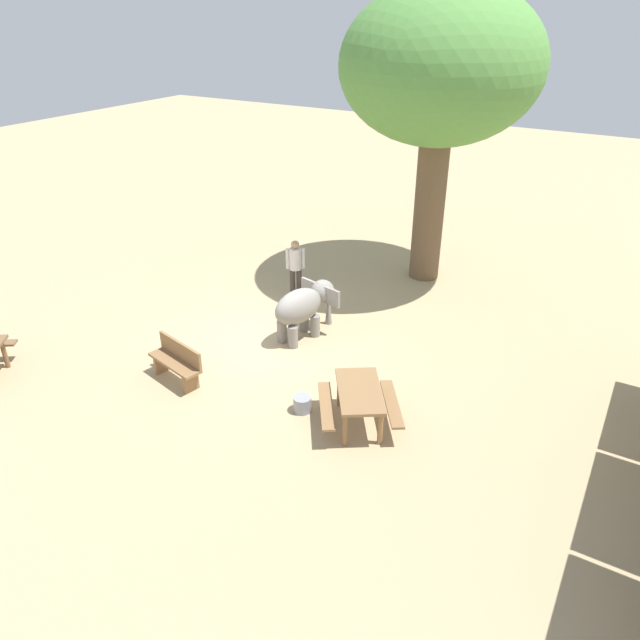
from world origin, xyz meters
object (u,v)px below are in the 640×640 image
object	(u,v)px
feed_bucket	(302,404)
wooden_bench	(177,361)
elephant	(304,306)
shade_tree_main	(442,69)
picnic_table_near	(359,398)
person_handler	(295,265)

from	to	relation	value
feed_bucket	wooden_bench	bearing A→B (deg)	-81.80
elephant	wooden_bench	world-z (taller)	elephant
elephant	shade_tree_main	world-z (taller)	shade_tree_main
picnic_table_near	feed_bucket	xyz separation A→B (m)	(0.21, -1.14, -0.43)
shade_tree_main	picnic_table_near	world-z (taller)	shade_tree_main
elephant	shade_tree_main	bearing A→B (deg)	-0.36
feed_bucket	person_handler	bearing A→B (deg)	-146.05
wooden_bench	picnic_table_near	bearing A→B (deg)	-158.08
picnic_table_near	feed_bucket	size ratio (longest dim) A/B	5.75
wooden_bench	shade_tree_main	bearing A→B (deg)	-94.34
wooden_bench	elephant	bearing A→B (deg)	-100.60
elephant	shade_tree_main	distance (m)	6.89
wooden_bench	person_handler	bearing A→B (deg)	-76.63
shade_tree_main	wooden_bench	xyz separation A→B (m)	(7.75, -2.44, -5.15)
wooden_bench	feed_bucket	xyz separation A→B (m)	(-0.41, 2.84, -0.31)
person_handler	feed_bucket	bearing A→B (deg)	-0.26
elephant	person_handler	world-z (taller)	person_handler
elephant	feed_bucket	size ratio (longest dim) A/B	5.10
elephant	shade_tree_main	size ratio (longest dim) A/B	0.24
person_handler	picnic_table_near	size ratio (longest dim) A/B	0.78
picnic_table_near	feed_bucket	bearing A→B (deg)	-113.39
elephant	wooden_bench	distance (m)	3.26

